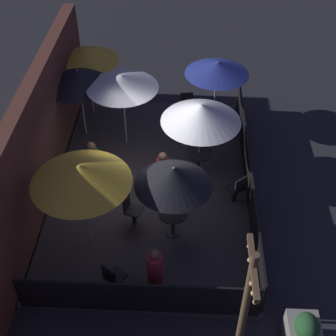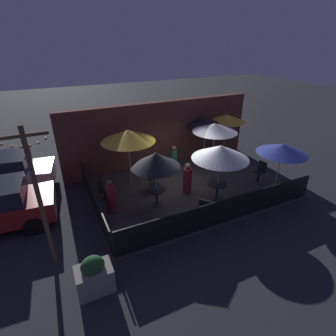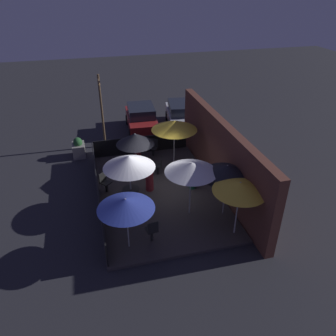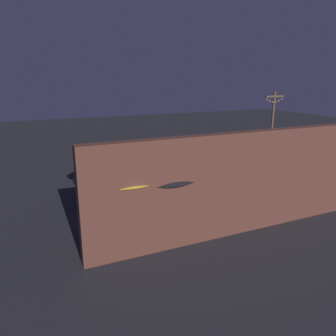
{
  "view_description": "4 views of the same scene",
  "coord_description": "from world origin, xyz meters",
  "px_view_note": "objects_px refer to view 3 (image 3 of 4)",
  "views": [
    {
      "loc": [
        -9.4,
        -0.87,
        9.08
      ],
      "look_at": [
        -0.76,
        -0.48,
        1.39
      ],
      "focal_mm": 50.0,
      "sensor_mm": 36.0,
      "label": 1
    },
    {
      "loc": [
        -4.93,
        -8.39,
        5.88
      ],
      "look_at": [
        -0.98,
        -0.04,
        1.27
      ],
      "focal_mm": 28.0,
      "sensor_mm": 36.0,
      "label": 2
    },
    {
      "loc": [
        11.91,
        -2.61,
        8.51
      ],
      "look_at": [
        -0.0,
        0.48,
        1.28
      ],
      "focal_mm": 35.0,
      "sensor_mm": 36.0,
      "label": 3
    },
    {
      "loc": [
        5.93,
        10.7,
        4.78
      ],
      "look_at": [
        0.86,
        -0.34,
        1.4
      ],
      "focal_mm": 35.0,
      "sensor_mm": 36.0,
      "label": 4
    }
  ],
  "objects_px": {
    "patio_umbrella_1": "(135,139)",
    "patio_umbrella_6": "(191,168)",
    "patio_umbrella_4": "(174,125)",
    "parked_car_1": "(181,115)",
    "dining_table_0": "(131,192)",
    "patio_umbrella_0": "(129,162)",
    "patron_2": "(137,148)",
    "patio_chair_1": "(105,182)",
    "patron_0": "(149,179)",
    "patio_chair_2": "(152,230)",
    "planter_box": "(79,148)",
    "patio_chair_0": "(154,147)",
    "patio_umbrella_5": "(126,204)",
    "patio_umbrella_3": "(227,170)",
    "dining_table_1": "(136,164)",
    "patio_umbrella_2": "(240,187)",
    "parked_car_0": "(141,118)",
    "patron_1": "(193,176)",
    "patio_chair_3": "(159,165)",
    "light_post": "(102,108)"
  },
  "relations": [
    {
      "from": "patio_umbrella_6",
      "to": "dining_table_0",
      "type": "relative_size",
      "value": 3.16
    },
    {
      "from": "dining_table_1",
      "to": "patio_chair_0",
      "type": "distance_m",
      "value": 2.12
    },
    {
      "from": "parked_car_1",
      "to": "parked_car_0",
      "type": "bearing_deg",
      "value": -82.48
    },
    {
      "from": "patio_chair_1",
      "to": "patron_0",
      "type": "height_order",
      "value": "patron_0"
    },
    {
      "from": "patio_umbrella_2",
      "to": "patio_umbrella_3",
      "type": "bearing_deg",
      "value": 178.17
    },
    {
      "from": "patio_umbrella_6",
      "to": "dining_table_0",
      "type": "bearing_deg",
      "value": -119.74
    },
    {
      "from": "patio_chair_1",
      "to": "parked_car_1",
      "type": "height_order",
      "value": "parked_car_1"
    },
    {
      "from": "patron_1",
      "to": "patron_2",
      "type": "relative_size",
      "value": 1.0
    },
    {
      "from": "patio_umbrella_0",
      "to": "patron_2",
      "type": "bearing_deg",
      "value": 166.36
    },
    {
      "from": "patio_umbrella_2",
      "to": "parked_car_0",
      "type": "distance_m",
      "value": 10.71
    },
    {
      "from": "patio_chair_1",
      "to": "parked_car_0",
      "type": "distance_m",
      "value": 7.11
    },
    {
      "from": "patio_umbrella_5",
      "to": "patio_chair_2",
      "type": "xyz_separation_m",
      "value": [
        -0.05,
        0.87,
        -1.37
      ]
    },
    {
      "from": "patio_umbrella_0",
      "to": "parked_car_0",
      "type": "relative_size",
      "value": 0.58
    },
    {
      "from": "patio_chair_3",
      "to": "parked_car_1",
      "type": "xyz_separation_m",
      "value": [
        -5.59,
        2.79,
        0.22
      ]
    },
    {
      "from": "patio_umbrella_2",
      "to": "parked_car_1",
      "type": "relative_size",
      "value": 0.54
    },
    {
      "from": "patron_0",
      "to": "parked_car_0",
      "type": "height_order",
      "value": "parked_car_0"
    },
    {
      "from": "patio_umbrella_0",
      "to": "patio_umbrella_5",
      "type": "bearing_deg",
      "value": -11.07
    },
    {
      "from": "patio_umbrella_1",
      "to": "parked_car_0",
      "type": "relative_size",
      "value": 0.55
    },
    {
      "from": "patron_2",
      "to": "patio_chair_3",
      "type": "bearing_deg",
      "value": 37.29
    },
    {
      "from": "patio_umbrella_5",
      "to": "parked_car_0",
      "type": "relative_size",
      "value": 0.54
    },
    {
      "from": "patio_umbrella_5",
      "to": "patron_0",
      "type": "bearing_deg",
      "value": 156.5
    },
    {
      "from": "patio_umbrella_4",
      "to": "parked_car_0",
      "type": "distance_m",
      "value": 5.28
    },
    {
      "from": "patron_2",
      "to": "patio_umbrella_5",
      "type": "bearing_deg",
      "value": 4.0
    },
    {
      "from": "patio_umbrella_5",
      "to": "patron_0",
      "type": "distance_m",
      "value": 3.89
    },
    {
      "from": "patron_1",
      "to": "parked_car_1",
      "type": "relative_size",
      "value": 0.31
    },
    {
      "from": "patio_umbrella_2",
      "to": "patio_chair_1",
      "type": "bearing_deg",
      "value": -131.94
    },
    {
      "from": "patio_umbrella_1",
      "to": "patron_1",
      "type": "distance_m",
      "value": 3.18
    },
    {
      "from": "patio_chair_1",
      "to": "planter_box",
      "type": "height_order",
      "value": "planter_box"
    },
    {
      "from": "patio_umbrella_6",
      "to": "patron_0",
      "type": "bearing_deg",
      "value": -148.98
    },
    {
      "from": "patio_umbrella_4",
      "to": "parked_car_1",
      "type": "relative_size",
      "value": 0.59
    },
    {
      "from": "patron_0",
      "to": "parked_car_1",
      "type": "height_order",
      "value": "parked_car_1"
    },
    {
      "from": "patio_umbrella_2",
      "to": "dining_table_1",
      "type": "xyz_separation_m",
      "value": [
        -5.13,
        -2.84,
        -1.52
      ]
    },
    {
      "from": "patio_chair_2",
      "to": "patio_umbrella_5",
      "type": "bearing_deg",
      "value": 84.94
    },
    {
      "from": "planter_box",
      "to": "light_post",
      "type": "xyz_separation_m",
      "value": [
        -0.9,
        1.48,
        1.82
      ]
    },
    {
      "from": "patio_umbrella_3",
      "to": "dining_table_0",
      "type": "height_order",
      "value": "patio_umbrella_3"
    },
    {
      "from": "dining_table_1",
      "to": "light_post",
      "type": "relative_size",
      "value": 0.17
    },
    {
      "from": "patio_umbrella_6",
      "to": "patio_chair_0",
      "type": "relative_size",
      "value": 2.6
    },
    {
      "from": "patio_chair_2",
      "to": "planter_box",
      "type": "xyz_separation_m",
      "value": [
        -7.67,
        -2.42,
        -0.17
      ]
    },
    {
      "from": "patio_umbrella_4",
      "to": "dining_table_1",
      "type": "height_order",
      "value": "patio_umbrella_4"
    },
    {
      "from": "patio_chair_1",
      "to": "patron_0",
      "type": "bearing_deg",
      "value": 38.87
    },
    {
      "from": "patio_umbrella_1",
      "to": "patio_umbrella_6",
      "type": "height_order",
      "value": "patio_umbrella_6"
    },
    {
      "from": "patio_chair_1",
      "to": "dining_table_0",
      "type": "bearing_deg",
      "value": -0.0
    },
    {
      "from": "patio_umbrella_3",
      "to": "dining_table_1",
      "type": "relative_size",
      "value": 3.15
    },
    {
      "from": "patio_chair_0",
      "to": "patio_chair_1",
      "type": "bearing_deg",
      "value": -9.51
    },
    {
      "from": "patio_chair_2",
      "to": "planter_box",
      "type": "height_order",
      "value": "planter_box"
    },
    {
      "from": "patio_umbrella_6",
      "to": "planter_box",
      "type": "xyz_separation_m",
      "value": [
        -6.41,
        -4.25,
        -1.78
      ]
    },
    {
      "from": "patio_umbrella_6",
      "to": "parked_car_0",
      "type": "height_order",
      "value": "patio_umbrella_6"
    },
    {
      "from": "parked_car_0",
      "to": "parked_car_1",
      "type": "bearing_deg",
      "value": 92.14
    },
    {
      "from": "patio_umbrella_1",
      "to": "dining_table_0",
      "type": "distance_m",
      "value": 2.74
    },
    {
      "from": "patio_chair_0",
      "to": "patio_umbrella_6",
      "type": "bearing_deg",
      "value": 39.02
    }
  ]
}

